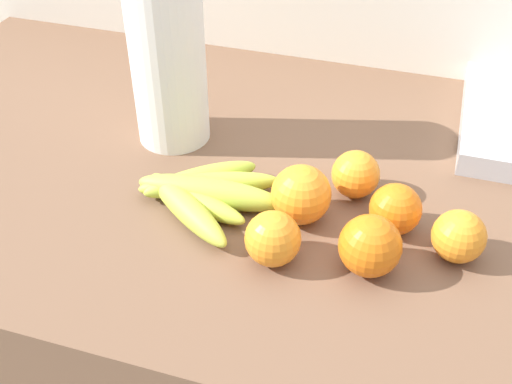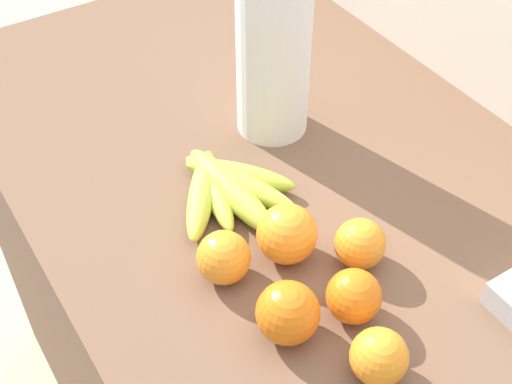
{
  "view_description": "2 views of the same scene",
  "coord_description": "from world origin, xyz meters",
  "px_view_note": "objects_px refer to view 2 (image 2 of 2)",
  "views": [
    {
      "loc": [
        0.15,
        -0.73,
        1.49
      ],
      "look_at": [
        -0.05,
        -0.1,
        0.96
      ],
      "focal_mm": 44.19,
      "sensor_mm": 36.0,
      "label": 1
    },
    {
      "loc": [
        0.51,
        -0.45,
        1.64
      ],
      "look_at": [
        -0.05,
        -0.1,
        0.99
      ],
      "focal_mm": 49.21,
      "sensor_mm": 36.0,
      "label": 2
    }
  ],
  "objects_px": {
    "paper_towel_roll": "(274,47)",
    "banana_bunch": "(226,187)",
    "orange_back_right": "(379,357)",
    "orange_center": "(288,313)",
    "orange_right": "(224,258)",
    "orange_far_right": "(354,296)",
    "orange_front": "(287,234)",
    "orange_back_left": "(360,244)"
  },
  "relations": [
    {
      "from": "banana_bunch",
      "to": "orange_back_right",
      "type": "relative_size",
      "value": 3.12
    },
    {
      "from": "banana_bunch",
      "to": "orange_front",
      "type": "distance_m",
      "value": 0.14
    },
    {
      "from": "banana_bunch",
      "to": "orange_center",
      "type": "xyz_separation_m",
      "value": [
        0.24,
        -0.06,
        0.02
      ]
    },
    {
      "from": "orange_front",
      "to": "orange_right",
      "type": "bearing_deg",
      "value": -98.22
    },
    {
      "from": "orange_center",
      "to": "orange_back_right",
      "type": "distance_m",
      "value": 0.12
    },
    {
      "from": "orange_center",
      "to": "orange_far_right",
      "type": "bearing_deg",
      "value": 76.3
    },
    {
      "from": "banana_bunch",
      "to": "orange_back_right",
      "type": "height_order",
      "value": "orange_back_right"
    },
    {
      "from": "paper_towel_roll",
      "to": "banana_bunch",
      "type": "bearing_deg",
      "value": -54.88
    },
    {
      "from": "orange_far_right",
      "to": "banana_bunch",
      "type": "bearing_deg",
      "value": -174.64
    },
    {
      "from": "orange_back_left",
      "to": "orange_back_right",
      "type": "xyz_separation_m",
      "value": [
        0.15,
        -0.09,
        -0.0
      ]
    },
    {
      "from": "orange_far_right",
      "to": "orange_back_right",
      "type": "relative_size",
      "value": 1.02
    },
    {
      "from": "orange_back_left",
      "to": "banana_bunch",
      "type": "bearing_deg",
      "value": -156.93
    },
    {
      "from": "orange_far_right",
      "to": "orange_back_left",
      "type": "relative_size",
      "value": 1.01
    },
    {
      "from": "orange_back_right",
      "to": "orange_center",
      "type": "bearing_deg",
      "value": -151.78
    },
    {
      "from": "orange_far_right",
      "to": "orange_back_right",
      "type": "height_order",
      "value": "orange_far_right"
    },
    {
      "from": "orange_back_left",
      "to": "orange_right",
      "type": "bearing_deg",
      "value": -114.28
    },
    {
      "from": "orange_back_left",
      "to": "orange_back_right",
      "type": "distance_m",
      "value": 0.17
    },
    {
      "from": "orange_center",
      "to": "paper_towel_roll",
      "type": "height_order",
      "value": "paper_towel_roll"
    },
    {
      "from": "orange_front",
      "to": "orange_right",
      "type": "height_order",
      "value": "orange_front"
    },
    {
      "from": "orange_center",
      "to": "orange_right",
      "type": "xyz_separation_m",
      "value": [
        -0.12,
        -0.02,
        -0.0
      ]
    },
    {
      "from": "orange_far_right",
      "to": "paper_towel_roll",
      "type": "xyz_separation_m",
      "value": [
        -0.37,
        0.12,
        0.11
      ]
    },
    {
      "from": "banana_bunch",
      "to": "orange_back_right",
      "type": "bearing_deg",
      "value": -0.63
    },
    {
      "from": "orange_back_left",
      "to": "orange_back_right",
      "type": "relative_size",
      "value": 1.0
    },
    {
      "from": "banana_bunch",
      "to": "orange_far_right",
      "type": "distance_m",
      "value": 0.26
    },
    {
      "from": "orange_center",
      "to": "paper_towel_roll",
      "type": "relative_size",
      "value": 0.24
    },
    {
      "from": "banana_bunch",
      "to": "orange_far_right",
      "type": "xyz_separation_m",
      "value": [
        0.26,
        0.02,
        0.02
      ]
    },
    {
      "from": "orange_back_left",
      "to": "paper_towel_roll",
      "type": "bearing_deg",
      "value": 168.29
    },
    {
      "from": "orange_back_left",
      "to": "paper_towel_roll",
      "type": "height_order",
      "value": "paper_towel_roll"
    },
    {
      "from": "banana_bunch",
      "to": "orange_far_right",
      "type": "height_order",
      "value": "orange_far_right"
    },
    {
      "from": "orange_far_right",
      "to": "orange_right",
      "type": "relative_size",
      "value": 0.97
    },
    {
      "from": "banana_bunch",
      "to": "orange_back_left",
      "type": "distance_m",
      "value": 0.22
    },
    {
      "from": "orange_center",
      "to": "orange_back_right",
      "type": "height_order",
      "value": "orange_center"
    },
    {
      "from": "paper_towel_roll",
      "to": "orange_back_right",
      "type": "bearing_deg",
      "value": -18.66
    },
    {
      "from": "orange_back_right",
      "to": "orange_right",
      "type": "relative_size",
      "value": 0.96
    },
    {
      "from": "orange_right",
      "to": "paper_towel_roll",
      "type": "height_order",
      "value": "paper_towel_roll"
    },
    {
      "from": "banana_bunch",
      "to": "orange_back_left",
      "type": "bearing_deg",
      "value": 23.07
    },
    {
      "from": "orange_back_left",
      "to": "orange_far_right",
      "type": "bearing_deg",
      "value": -43.61
    },
    {
      "from": "orange_center",
      "to": "orange_front",
      "type": "height_order",
      "value": "orange_front"
    },
    {
      "from": "orange_front",
      "to": "orange_back_right",
      "type": "bearing_deg",
      "value": -3.96
    },
    {
      "from": "orange_front",
      "to": "paper_towel_roll",
      "type": "relative_size",
      "value": 0.25
    },
    {
      "from": "orange_back_right",
      "to": "orange_far_right",
      "type": "bearing_deg",
      "value": 160.91
    },
    {
      "from": "orange_center",
      "to": "orange_back_left",
      "type": "xyz_separation_m",
      "value": [
        -0.04,
        0.14,
        -0.0
      ]
    }
  ]
}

